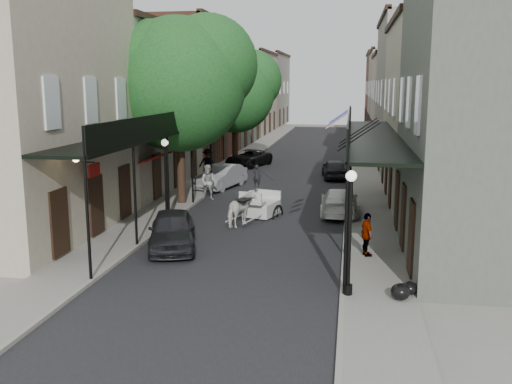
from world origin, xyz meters
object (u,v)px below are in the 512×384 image
at_px(car_left_near, 172,230).
at_px(car_left_mid, 221,177).
at_px(lamppost_right_near, 349,231).
at_px(car_right_near, 339,202).
at_px(pedestrian_sidewalk_left, 208,163).
at_px(pedestrian_walking, 209,182).
at_px(car_left_far, 249,158).
at_px(tree_near, 188,79).
at_px(pedestrian_sidewalk_right, 367,235).
at_px(lamppost_left, 166,179).
at_px(lamppost_right_far, 351,151).
at_px(horse, 242,209).
at_px(car_right_far, 335,169).
at_px(carriage, 265,194).
at_px(tree_far, 240,89).

height_order(car_left_near, car_left_mid, car_left_near).
bearing_deg(lamppost_right_near, car_right_near, 92.60).
height_order(lamppost_right_near, pedestrian_sidewalk_left, lamppost_right_near).
height_order(pedestrian_walking, car_left_far, pedestrian_walking).
relative_size(car_left_mid, car_left_far, 0.95).
xyz_separation_m(tree_near, pedestrian_sidewalk_right, (8.93, -8.21, -5.57)).
distance_m(tree_near, car_right_near, 9.82).
height_order(tree_near, lamppost_left, tree_near).
bearing_deg(pedestrian_sidewalk_left, lamppost_left, 98.89).
distance_m(car_left_near, car_left_mid, 12.86).
distance_m(lamppost_left, car_left_mid, 9.05).
height_order(lamppost_right_near, lamppost_right_far, same).
bearing_deg(pedestrian_sidewalk_left, horse, 114.47).
distance_m(lamppost_left, lamppost_right_far, 14.53).
distance_m(lamppost_right_far, pedestrian_walking, 10.11).
relative_size(tree_near, car_right_near, 2.20).
xyz_separation_m(lamppost_left, car_left_near, (1.50, -3.88, -1.32)).
relative_size(tree_near, lamppost_left, 2.60).
bearing_deg(lamppost_right_far, car_right_far, 121.97).
distance_m(pedestrian_sidewalk_right, car_left_far, 23.80).
xyz_separation_m(horse, pedestrian_walking, (-2.88, 5.43, 0.19)).
bearing_deg(car_left_near, car_right_near, 31.92).
height_order(car_left_far, car_right_far, car_right_far).
xyz_separation_m(lamppost_right_far, horse, (-4.72, -12.00, -1.28)).
height_order(tree_near, car_left_near, tree_near).
xyz_separation_m(horse, car_left_mid, (-2.98, 8.94, -0.06)).
bearing_deg(tree_near, horse, -49.39).
xyz_separation_m(tree_near, car_left_mid, (0.60, 4.76, -5.77)).
distance_m(lamppost_left, horse, 3.71).
bearing_deg(lamppost_left, horse, 0.00).
relative_size(pedestrian_sidewalk_left, pedestrian_sidewalk_right, 1.20).
bearing_deg(car_left_far, car_right_near, -46.17).
bearing_deg(car_left_near, lamppost_left, 95.07).
bearing_deg(pedestrian_walking, pedestrian_sidewalk_left, 104.04).
height_order(carriage, car_right_far, carriage).
bearing_deg(car_right_far, horse, 68.36).
height_order(horse, pedestrian_walking, pedestrian_walking).
xyz_separation_m(lamppost_right_near, car_left_near, (-6.70, 4.12, -1.32)).
relative_size(tree_far, lamppost_right_far, 2.32).
distance_m(tree_far, car_right_far, 10.02).
bearing_deg(pedestrian_sidewalk_right, lamppost_left, 46.62).
bearing_deg(pedestrian_sidewalk_left, lamppost_right_near, 118.47).
height_order(lamppost_left, lamppost_right_far, same).
xyz_separation_m(lamppost_right_near, car_right_far, (-1.05, 21.68, -1.40)).
xyz_separation_m(pedestrian_walking, pedestrian_sidewalk_left, (-1.73, 6.63, 0.11)).
distance_m(pedestrian_walking, car_left_far, 12.84).
height_order(tree_far, car_right_near, tree_far).
relative_size(pedestrian_walking, car_right_near, 0.44).
height_order(lamppost_left, car_right_near, lamppost_left).
relative_size(lamppost_right_far, pedestrian_sidewalk_left, 1.94).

